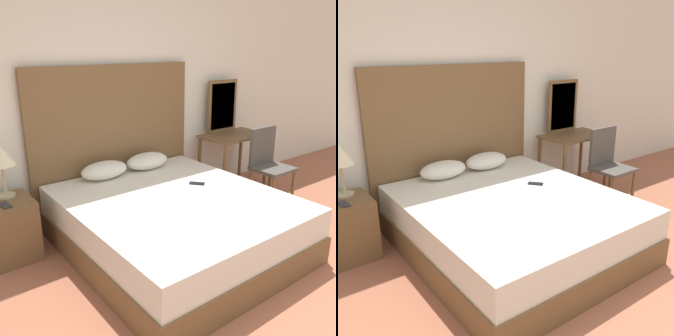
% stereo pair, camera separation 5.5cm
% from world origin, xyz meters
% --- Properties ---
extents(wall_back, '(10.00, 0.06, 2.70)m').
position_xyz_m(wall_back, '(0.00, 2.68, 1.35)').
color(wall_back, silver).
rests_on(wall_back, ground_plane).
extents(bed, '(1.82, 2.06, 0.52)m').
position_xyz_m(bed, '(0.10, 1.55, 0.26)').
color(bed, brown).
rests_on(bed, ground_plane).
extents(headboard, '(1.91, 0.05, 1.64)m').
position_xyz_m(headboard, '(0.10, 2.61, 0.82)').
color(headboard, brown).
rests_on(headboard, ground_plane).
extents(pillow_left, '(0.50, 0.30, 0.18)m').
position_xyz_m(pillow_left, '(-0.17, 2.38, 0.60)').
color(pillow_left, silver).
rests_on(pillow_left, bed).
extents(pillow_right, '(0.50, 0.30, 0.18)m').
position_xyz_m(pillow_right, '(0.36, 2.38, 0.60)').
color(pillow_right, silver).
rests_on(pillow_right, bed).
extents(phone_on_bed, '(0.15, 0.16, 0.01)m').
position_xyz_m(phone_on_bed, '(0.48, 1.68, 0.52)').
color(phone_on_bed, black).
rests_on(phone_on_bed, bed).
extents(nightstand, '(0.41, 0.45, 0.55)m').
position_xyz_m(nightstand, '(-1.16, 2.31, 0.28)').
color(nightstand, brown).
rests_on(nightstand, ground_plane).
extents(table_lamp, '(0.24, 0.24, 0.48)m').
position_xyz_m(table_lamp, '(-1.14, 2.40, 0.92)').
color(table_lamp, tan).
rests_on(table_lamp, nightstand).
extents(phone_on_nightstand, '(0.09, 0.16, 0.01)m').
position_xyz_m(phone_on_nightstand, '(-1.20, 2.20, 0.56)').
color(phone_on_nightstand, '#232328').
rests_on(phone_on_nightstand, nightstand).
extents(vanity_desk, '(0.86, 0.53, 0.73)m').
position_xyz_m(vanity_desk, '(1.66, 2.30, 0.60)').
color(vanity_desk, brown).
rests_on(vanity_desk, ground_plane).
extents(vanity_mirror, '(0.49, 0.03, 0.67)m').
position_xyz_m(vanity_mirror, '(1.66, 2.54, 1.07)').
color(vanity_mirror, brown).
rests_on(vanity_mirror, vanity_desk).
extents(chair, '(0.44, 0.40, 0.90)m').
position_xyz_m(chair, '(1.70, 1.78, 0.51)').
color(chair, '#4C4742').
rests_on(chair, ground_plane).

